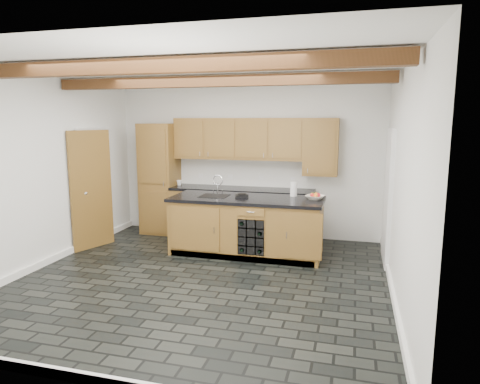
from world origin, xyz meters
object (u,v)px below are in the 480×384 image
object	(u,v)px
kitchen_scale	(242,195)
fruit_bowl	(315,197)
island	(247,226)
paper_towel	(294,189)

from	to	relation	value
kitchen_scale	fruit_bowl	size ratio (longest dim) A/B	0.81
island	fruit_bowl	distance (m)	1.19
kitchen_scale	paper_towel	world-z (taller)	paper_towel
island	kitchen_scale	bearing A→B (deg)	168.34
kitchen_scale	paper_towel	size ratio (longest dim) A/B	0.97
kitchen_scale	fruit_bowl	bearing A→B (deg)	-16.99
fruit_bowl	island	bearing A→B (deg)	-173.61
kitchen_scale	fruit_bowl	world-z (taller)	fruit_bowl
paper_towel	kitchen_scale	bearing A→B (deg)	-158.18
island	paper_towel	bearing A→B (deg)	25.61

